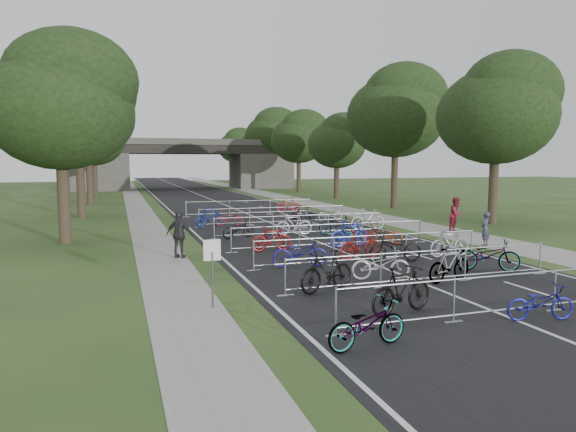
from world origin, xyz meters
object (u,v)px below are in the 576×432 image
bike_1 (402,290)px  pedestrian_b (456,215)px  pedestrian_c (180,235)px  pedestrian_a (485,229)px  park_sign (212,261)px  bike_2 (540,303)px  bike_0 (367,325)px  overpass_bridge (183,164)px

bike_1 → pedestrian_b: (10.99, 12.69, 0.33)m
pedestrian_c → pedestrian_a: bearing=-155.4°
park_sign → pedestrian_a: park_sign is taller
pedestrian_a → bike_2: bearing=25.7°
bike_0 → park_sign: bearing=22.7°
pedestrian_a → pedestrian_c: (-13.60, 1.37, 0.16)m
overpass_bridge → bike_0: overpass_bridge is taller
pedestrian_b → park_sign: bearing=-168.7°
park_sign → pedestrian_c: bearing=90.0°
park_sign → pedestrian_b: (15.41, 10.66, -0.32)m
park_sign → bike_2: 8.19m
pedestrian_b → overpass_bridge: bearing=76.2°
overpass_bridge → pedestrian_a: overpass_bridge is taller
bike_2 → pedestrian_b: (8.08, 14.21, 0.50)m
park_sign → pedestrian_b: 18.74m
bike_2 → pedestrian_b: bearing=-17.4°
bike_0 → pedestrian_a: size_ratio=1.21×
bike_0 → pedestrian_b: bearing=-51.5°
bike_0 → pedestrian_a: (11.10, 9.99, 0.28)m
pedestrian_b → pedestrian_c: bearing=168.4°
bike_0 → bike_1: bike_1 is taller
overpass_bridge → park_sign: size_ratio=16.99×
bike_2 → pedestrian_a: size_ratio=1.08×
pedestrian_c → bike_2: bearing=154.0°
bike_0 → bike_1: 2.69m
pedestrian_c → overpass_bridge: bearing=-66.8°
pedestrian_a → pedestrian_b: size_ratio=0.83×
park_sign → pedestrian_a: bearing=24.1°
pedestrian_b → pedestrian_c: (-15.41, -3.21, -0.00)m
pedestrian_c → bike_1: bearing=145.4°
pedestrian_a → pedestrian_b: pedestrian_b is taller
overpass_bridge → pedestrian_c: bearing=-97.1°
park_sign → bike_1: 4.91m
pedestrian_a → pedestrian_b: 4.92m
bike_0 → bike_1: bearing=-55.8°
park_sign → bike_0: size_ratio=0.96×
bike_1 → pedestrian_b: bearing=-56.5°
park_sign → pedestrian_c: pedestrian_c is taller
bike_0 → pedestrian_c: bearing=2.5°
park_sign → bike_0: 4.70m
bike_1 → pedestrian_a: bearing=-64.1°
overpass_bridge → bike_1: size_ratio=15.11×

